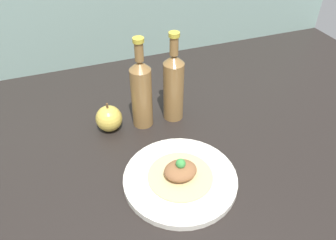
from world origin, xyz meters
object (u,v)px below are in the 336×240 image
Objects in this scene: plated_food at (180,172)px; cider_bottle_right at (173,86)px; cider_bottle_left at (141,92)px; apple at (109,118)px; plate at (180,178)px.

cider_bottle_right is (7.77, 25.97, 8.26)cm from plated_food.
cider_bottle_left is at bearing 180.00° from cider_bottle_right.
cider_bottle_right is at bearing -2.18° from apple.
plated_food is 1.75× the size of apple.
cider_bottle_right reaches higher than plated_food.
apple is (-10.27, 0.77, -7.69)cm from cider_bottle_left.
plate is 1.02× the size of cider_bottle_left.
cider_bottle_right is (9.89, 0.00, 0.00)cm from cider_bottle_left.
plated_food is at bearing -65.14° from apple.
plated_food is 27.33cm from cider_bottle_left.
cider_bottle_left reaches higher than apple.
plate is 28.11cm from cider_bottle_left.
cider_bottle_left is 12.85cm from apple.
plated_food is (0.00, -0.00, 2.30)cm from plate.
cider_bottle_right is (7.77, 25.97, 10.56)cm from plate.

